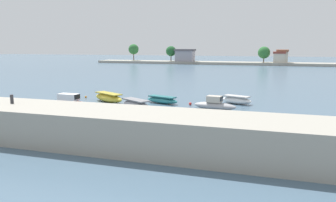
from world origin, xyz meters
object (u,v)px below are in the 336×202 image
moored_boat_3 (162,100)px  moored_boat_4 (215,105)px  mooring_buoy_2 (190,104)px  mooring_buoy_4 (247,124)px  mooring_buoy_3 (283,117)px  mooring_bollard (12,99)px  moored_boat_1 (109,98)px  moored_boat_0 (69,103)px  moored_boat_2 (136,105)px  mooring_buoy_0 (169,98)px  moored_boat_5 (237,100)px  mooring_buoy_1 (86,97)px

moored_boat_3 → moored_boat_4: size_ratio=0.92×
mooring_buoy_2 → mooring_buoy_4: mooring_buoy_2 is taller
mooring_buoy_3 → moored_boat_3: bearing=161.1°
mooring_bollard → mooring_buoy_3: mooring_bollard is taller
moored_boat_1 → mooring_buoy_3: bearing=18.9°
moored_boat_0 → moored_boat_2: (7.83, 0.90, -0.01)m
moored_boat_3 → mooring_buoy_3: moored_boat_3 is taller
mooring_bollard → moored_boat_1: size_ratio=0.13×
mooring_bollard → moored_boat_2: size_ratio=0.15×
moored_boat_2 → moored_boat_3: size_ratio=0.98×
mooring_buoy_0 → moored_boat_4: bearing=-38.1°
mooring_buoy_0 → moored_boat_1: bearing=-144.9°
moored_boat_2 → mooring_buoy_3: bearing=32.5°
moored_boat_5 → mooring_buoy_1: bearing=-155.2°
mooring_buoy_4 → mooring_buoy_1: bearing=157.0°
mooring_bollard → moored_boat_4: mooring_bollard is taller
moored_boat_2 → mooring_buoy_2: 6.92m
mooring_bollard → moored_boat_2: (5.16, 12.24, -2.30)m
moored_boat_0 → moored_boat_4: 16.46m
moored_boat_3 → moored_boat_4: moored_boat_4 is taller
moored_boat_2 → mooring_buoy_4: size_ratio=16.86×
moored_boat_5 → mooring_buoy_4: size_ratio=15.10×
moored_boat_0 → moored_boat_2: moored_boat_0 is taller
mooring_buoy_2 → moored_boat_1: bearing=-175.2°
moored_boat_0 → moored_boat_2: size_ratio=1.24×
mooring_bollard → moored_boat_0: size_ratio=0.12×
mooring_buoy_1 → mooring_buoy_4: (21.98, -9.32, -0.01)m
moored_boat_0 → mooring_buoy_0: size_ratio=17.41×
moored_boat_1 → moored_boat_5: 15.84m
moored_boat_5 → mooring_buoy_2: 5.78m
mooring_buoy_2 → moored_boat_5: bearing=27.0°
moored_boat_2 → moored_boat_3: 5.22m
mooring_bollard → mooring_buoy_0: size_ratio=2.10×
mooring_buoy_1 → moored_boat_1: bearing=-23.4°
mooring_buoy_3 → moored_boat_4: bearing=158.5°
moored_boat_0 → mooring_buoy_4: (19.99, -2.51, -0.47)m
moored_boat_4 → mooring_buoy_0: moored_boat_4 is taller
moored_boat_1 → mooring_buoy_2: 10.35m
moored_boat_4 → mooring_buoy_3: 7.60m
moored_boat_1 → mooring_buoy_3: 20.92m
moored_boat_5 → moored_boat_4: bearing=-93.3°
mooring_buoy_1 → mooring_buoy_3: mooring_buoy_3 is taller
mooring_bollard → mooring_buoy_2: 20.02m
mooring_buoy_0 → mooring_buoy_4: size_ratio=1.20×
moored_boat_0 → mooring_buoy_1: 7.11m
mooring_buoy_2 → mooring_bollard: bearing=-120.6°
mooring_buoy_4 → mooring_buoy_0: bearing=132.6°
moored_boat_1 → moored_boat_3: moored_boat_1 is taller
moored_boat_1 → mooring_buoy_4: moored_boat_1 is taller
moored_boat_0 → mooring_buoy_1: (-1.99, 6.81, -0.46)m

